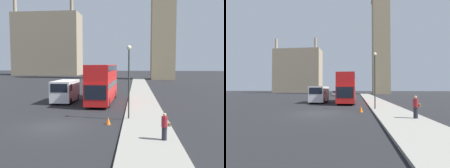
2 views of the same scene
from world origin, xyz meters
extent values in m
plane|color=black|center=(0.00, 0.00, 0.00)|extent=(300.00, 300.00, 0.00)
cube|color=gray|center=(6.69, 0.00, 0.07)|extent=(3.38, 120.00, 0.15)
cube|color=tan|center=(13.52, 57.21, 19.55)|extent=(6.59, 6.59, 39.11)
cube|color=gray|center=(-29.98, 82.59, 12.35)|extent=(26.49, 10.84, 24.70)
cylinder|color=gray|center=(-41.24, 77.98, 27.42)|extent=(1.30, 1.30, 5.43)
cylinder|color=gray|center=(-18.73, 77.98, 27.42)|extent=(1.30, 1.30, 5.43)
cube|color=red|center=(2.08, 11.90, 1.44)|extent=(2.40, 10.93, 2.31)
cube|color=red|center=(2.08, 11.90, 3.46)|extent=(2.40, 10.71, 1.74)
cube|color=black|center=(2.08, 11.90, 2.17)|extent=(2.44, 10.49, 0.55)
cube|color=black|center=(2.08, 11.90, 3.96)|extent=(2.44, 10.28, 0.55)
cube|color=black|center=(2.08, 6.42, 1.71)|extent=(2.11, 0.03, 1.39)
cylinder|color=black|center=(1.22, 8.07, 0.51)|extent=(0.67, 1.01, 1.01)
cylinder|color=black|center=(2.95, 8.07, 0.51)|extent=(0.67, 1.01, 1.01)
cylinder|color=black|center=(1.22, 15.72, 0.51)|extent=(0.67, 1.01, 1.01)
cylinder|color=black|center=(2.95, 15.72, 0.51)|extent=(0.67, 1.01, 1.01)
cube|color=white|center=(-2.21, 11.26, 1.37)|extent=(2.18, 5.06, 2.31)
cube|color=black|center=(-2.21, 8.72, 1.88)|extent=(1.85, 0.02, 0.92)
cube|color=black|center=(-2.21, 9.61, 1.88)|extent=(2.21, 0.91, 0.74)
cylinder|color=black|center=(-3.03, 9.54, 0.39)|extent=(0.54, 0.78, 0.78)
cylinder|color=black|center=(-1.39, 9.54, 0.39)|extent=(0.54, 0.78, 0.78)
cylinder|color=black|center=(-3.03, 12.98, 0.39)|extent=(0.54, 0.78, 0.78)
cylinder|color=black|center=(-1.39, 12.98, 0.39)|extent=(0.54, 0.78, 0.78)
cylinder|color=#23232D|center=(7.54, -2.87, 0.52)|extent=(0.29, 0.29, 0.75)
cylinder|color=maroon|center=(7.54, -2.87, 1.19)|extent=(0.34, 0.34, 0.59)
sphere|color=tan|center=(7.54, -2.87, 1.59)|extent=(0.20, 0.20, 0.20)
cube|color=olive|center=(7.81, -2.87, 1.04)|extent=(0.12, 0.24, 0.20)
cylinder|color=#2D332D|center=(5.37, 2.60, 2.83)|extent=(0.12, 0.12, 5.35)
sphere|color=beige|center=(5.37, 2.60, 5.68)|extent=(0.36, 0.36, 0.36)
cube|color=#99999E|center=(-2.74, 37.97, 0.52)|extent=(1.88, 4.74, 0.70)
cube|color=black|center=(-2.74, 38.09, 1.17)|extent=(1.69, 2.28, 0.61)
cylinder|color=black|center=(-3.47, 36.46, 0.33)|extent=(0.41, 0.66, 0.66)
cylinder|color=black|center=(-2.00, 36.46, 0.33)|extent=(0.41, 0.66, 0.66)
cylinder|color=black|center=(-3.47, 39.49, 0.33)|extent=(0.41, 0.66, 0.66)
cylinder|color=black|center=(-2.00, 39.49, 0.33)|extent=(0.41, 0.66, 0.66)
cone|color=orange|center=(3.92, 1.03, 0.28)|extent=(0.36, 0.36, 0.55)
camera|label=1|loc=(5.93, -16.85, 4.41)|focal=40.00mm
camera|label=2|loc=(3.50, -15.35, 2.17)|focal=28.00mm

